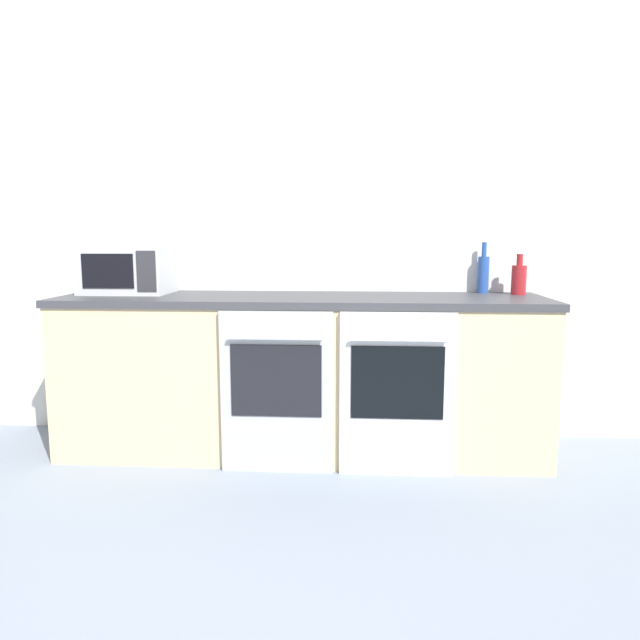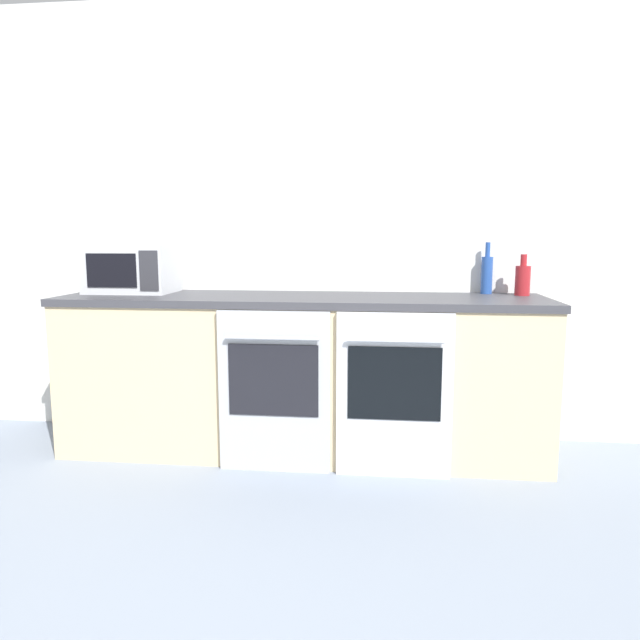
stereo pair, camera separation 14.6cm
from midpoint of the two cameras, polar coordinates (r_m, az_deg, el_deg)
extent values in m
cube|color=silver|center=(3.49, -2.59, 9.71)|extent=(10.00, 0.06, 2.60)
cube|color=#D1B789|center=(3.25, -3.14, -5.78)|extent=(2.66, 0.62, 0.85)
cube|color=#38383D|center=(3.17, -3.20, 2.04)|extent=(2.68, 0.64, 0.04)
cube|color=#A8AAAF|center=(2.95, -5.78, -7.27)|extent=(0.58, 0.03, 0.85)
cube|color=black|center=(2.92, -5.86, -6.08)|extent=(0.46, 0.01, 0.37)
cylinder|color=#A8AAAF|center=(2.85, -5.99, -1.88)|extent=(0.47, 0.02, 0.02)
cube|color=silver|center=(2.92, 6.26, -7.47)|extent=(0.58, 0.03, 0.85)
cube|color=black|center=(2.88, 6.30, -6.27)|extent=(0.46, 0.01, 0.37)
cylinder|color=silver|center=(2.81, 6.39, -2.02)|extent=(0.47, 0.02, 0.02)
cube|color=#B7BABF|center=(3.52, -19.83, 4.79)|extent=(0.48, 0.34, 0.28)
cube|color=black|center=(3.38, -21.65, 4.58)|extent=(0.29, 0.01, 0.19)
cube|color=#2D2D33|center=(3.29, -18.21, 4.66)|extent=(0.11, 0.01, 0.22)
cylinder|color=#234793|center=(3.45, 14.84, 4.39)|extent=(0.06, 0.06, 0.21)
cylinder|color=#234793|center=(3.44, 14.93, 6.84)|extent=(0.03, 0.03, 0.08)
cylinder|color=maroon|center=(3.41, 18.11, 3.82)|extent=(0.08, 0.08, 0.17)
cylinder|color=maroon|center=(3.41, 18.20, 5.75)|extent=(0.03, 0.03, 0.06)
camera|label=1|loc=(0.07, -91.32, -0.19)|focal=32.00mm
camera|label=2|loc=(0.07, 88.68, 0.19)|focal=32.00mm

